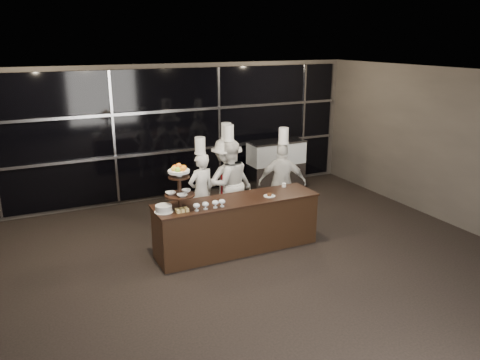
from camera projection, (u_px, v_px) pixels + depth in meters
name	position (u px, v px, depth m)	size (l,w,h in m)	color
room	(282.00, 201.00, 6.06)	(10.00, 10.00, 10.00)	black
window_wall	(169.00, 133.00, 10.32)	(8.60, 0.10, 2.80)	black
buffet_counter	(237.00, 224.00, 8.00)	(2.84, 0.74, 0.92)	black
display_stand	(179.00, 183.00, 7.34)	(0.48, 0.48, 0.74)	black
compotes	(210.00, 204.00, 7.42)	(0.55, 0.11, 0.12)	silver
layer_cake	(164.00, 209.00, 7.28)	(0.30, 0.30, 0.11)	white
pastry_squares	(182.00, 210.00, 7.30)	(0.19, 0.13, 0.05)	#E2C16E
small_plate	(269.00, 195.00, 8.01)	(0.20, 0.20, 0.05)	white
chef_cup	(284.00, 185.00, 8.51)	(0.08, 0.08, 0.07)	white
display_case	(276.00, 164.00, 10.99)	(1.32, 0.58, 1.24)	#A5A5AA
chef_a	(201.00, 191.00, 8.72)	(0.63, 0.49, 1.81)	silver
chef_b	(229.00, 183.00, 8.98)	(0.85, 0.68, 1.98)	white
chef_c	(227.00, 181.00, 9.11)	(1.11, 0.65, 2.00)	silver
chef_d	(282.00, 182.00, 9.15)	(1.01, 0.79, 1.90)	silver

